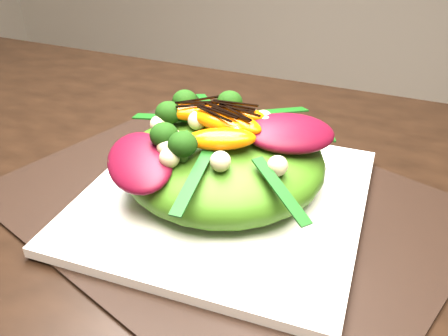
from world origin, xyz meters
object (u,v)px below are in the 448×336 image
at_px(orange_segment, 223,118).
at_px(plate_base, 224,198).
at_px(placemat, 224,203).
at_px(salad_bowl, 224,187).
at_px(lettuce_mound, 224,161).
at_px(dining_table, 59,222).

bearing_deg(orange_segment, plate_base, -64.93).
distance_m(placemat, plate_base, 0.01).
height_order(salad_bowl, lettuce_mound, lettuce_mound).
relative_size(dining_table, salad_bowl, 6.81).
xyz_separation_m(salad_bowl, orange_segment, (-0.01, 0.01, 0.07)).
height_order(dining_table, placemat, dining_table).
relative_size(placemat, salad_bowl, 1.96).
xyz_separation_m(dining_table, placemat, (0.17, 0.07, 0.02)).
bearing_deg(salad_bowl, orange_segment, 115.07).
bearing_deg(orange_segment, lettuce_mound, -64.93).
bearing_deg(lettuce_mound, placemat, 0.00).
bearing_deg(dining_table, lettuce_mound, 24.37).
bearing_deg(lettuce_mound, plate_base, 0.00).
bearing_deg(placemat, lettuce_mound, 0.00).
xyz_separation_m(dining_table, salad_bowl, (0.17, 0.07, 0.04)).
bearing_deg(plate_base, dining_table, -155.63).
bearing_deg(plate_base, lettuce_mound, 0.00).
bearing_deg(plate_base, salad_bowl, -90.00).
bearing_deg(lettuce_mound, salad_bowl, -90.00).
height_order(placemat, salad_bowl, salad_bowl).
bearing_deg(lettuce_mound, dining_table, -155.63).
distance_m(placemat, orange_segment, 0.10).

